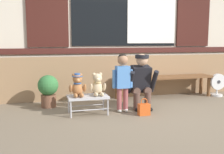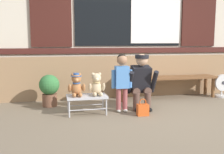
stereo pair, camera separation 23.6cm
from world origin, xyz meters
The scene contains 12 objects.
ground_plane centered at (0.00, 0.00, 0.00)m, with size 60.00×60.00×0.00m, color #756651.
brick_low_wall centered at (0.00, 1.43, 0.42)m, with size 6.65×0.25×0.85m, color #997551.
shop_facade centered at (0.00, 1.94, 1.81)m, with size 6.79×0.26×3.60m.
wooden_bench_long centered at (0.59, 1.06, 0.37)m, with size 2.10×0.40×0.44m.
small_display_bench centered at (-1.15, 0.23, 0.27)m, with size 0.64×0.36×0.30m.
teddy_bear_with_hat centered at (-1.31, 0.24, 0.47)m, with size 0.28×0.27×0.36m.
teddy_bear_plain centered at (-0.99, 0.24, 0.46)m, with size 0.28×0.26×0.36m.
child_standing centered at (-0.57, 0.23, 0.59)m, with size 0.35×0.18×0.96m.
adult_crouching centered at (-0.20, 0.33, 0.48)m, with size 0.50×0.49×0.95m.
handbag_on_ground centered at (-0.30, -0.06, 0.10)m, with size 0.18×0.11×0.27m.
potted_plant centered at (-1.74, 0.87, 0.32)m, with size 0.36×0.36×0.57m.
floor_fan centered at (1.74, 0.88, 0.24)m, with size 0.34×0.24×0.48m.
Camera 1 is at (-1.86, -3.86, 1.18)m, focal length 42.52 mm.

